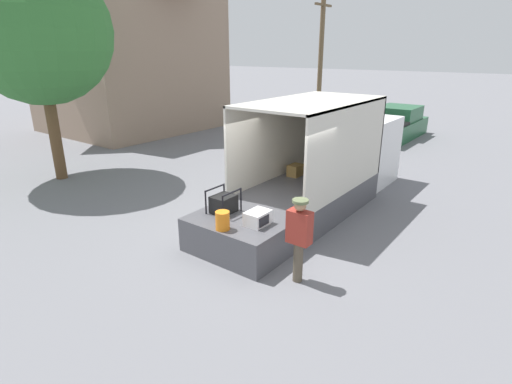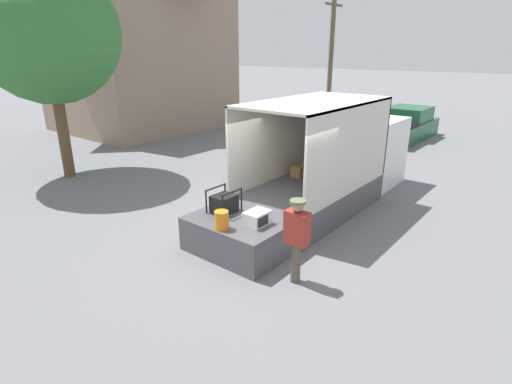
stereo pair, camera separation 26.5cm
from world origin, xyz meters
name	(u,v)px [view 1 (the left image)]	position (x,y,z in m)	size (l,w,h in m)	color
ground_plane	(262,237)	(0.00, 0.00, 0.00)	(160.00, 160.00, 0.00)	slate
box_truck	(337,165)	(3.71, 0.00, 0.90)	(6.30, 2.18, 2.91)	white
tailgate_deck	(240,235)	(-0.79, 0.00, 0.37)	(1.58, 2.07, 0.74)	#4C4C51
microwave	(258,218)	(-0.80, -0.48, 0.88)	(0.51, 0.39, 0.28)	white
portable_generator	(224,203)	(-0.71, 0.50, 0.94)	(0.63, 0.52, 0.53)	black
orange_bucket	(223,221)	(-1.40, -0.07, 0.93)	(0.28, 0.28, 0.37)	orange
worker_person	(299,233)	(-1.08, -1.61, 0.99)	(0.29, 0.44, 1.62)	brown
pickup_truck_green	(394,126)	(12.80, 1.42, 0.61)	(4.92, 1.94, 1.48)	#1E5633
house_backdrop	(128,38)	(6.94, 13.78, 4.68)	(8.23, 7.48, 9.19)	gray
utility_pole	(321,57)	(15.48, 7.07, 3.70)	(1.80, 0.28, 7.10)	brown
street_tree	(37,31)	(-0.42, 8.07, 4.61)	(4.40, 4.40, 6.82)	brown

